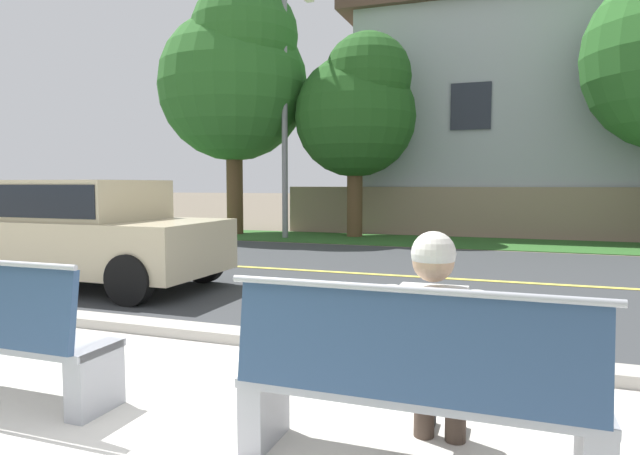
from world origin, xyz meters
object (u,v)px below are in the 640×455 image
(shade_tree_far_left, at_px, (236,74))
(shade_tree_left, at_px, (358,107))
(seated_person_white, at_px, (434,339))
(car_beige_near, at_px, (76,228))
(streetlamp, at_px, (287,86))
(bench_right, at_px, (411,389))

(shade_tree_far_left, bearing_deg, shade_tree_left, 6.72)
(seated_person_white, xyz_separation_m, shade_tree_left, (-3.77, 11.85, 2.92))
(car_beige_near, height_order, streetlamp, streetlamp)
(streetlamp, height_order, shade_tree_far_left, streetlamp)
(streetlamp, height_order, shade_tree_left, streetlamp)
(car_beige_near, bearing_deg, shade_tree_far_left, 101.83)
(car_beige_near, relative_size, shade_tree_far_left, 0.60)
(seated_person_white, distance_m, car_beige_near, 6.57)
(car_beige_near, bearing_deg, bench_right, -32.86)
(seated_person_white, relative_size, shade_tree_far_left, 0.18)
(bench_right, xyz_separation_m, streetlamp, (-5.49, 11.30, 3.69))
(shade_tree_left, bearing_deg, car_beige_near, -102.37)
(seated_person_white, bearing_deg, shade_tree_far_left, 122.58)
(shade_tree_far_left, bearing_deg, car_beige_near, -78.17)
(bench_right, bearing_deg, shade_tree_far_left, 121.88)
(seated_person_white, distance_m, shade_tree_left, 12.77)
(bench_right, relative_size, shade_tree_far_left, 0.26)
(bench_right, bearing_deg, car_beige_near, 147.14)
(shade_tree_far_left, distance_m, shade_tree_left, 3.71)
(car_beige_near, relative_size, streetlamp, 0.59)
(seated_person_white, relative_size, car_beige_near, 0.29)
(seated_person_white, height_order, car_beige_near, car_beige_near)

